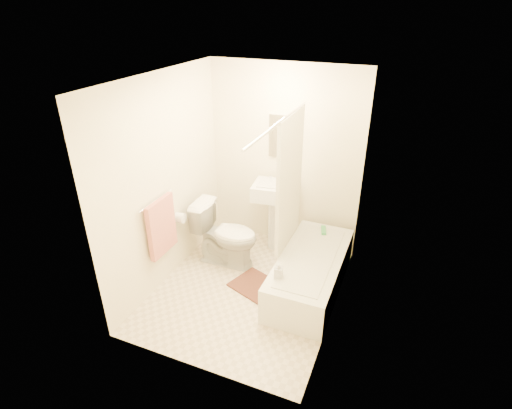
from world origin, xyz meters
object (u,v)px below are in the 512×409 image
at_px(bath_mat, 258,287).
at_px(bathtub, 310,273).
at_px(sink, 274,214).
at_px(toilet, 226,235).
at_px(soap_bottle, 279,270).

bearing_deg(bath_mat, bathtub, 21.93).
relative_size(sink, bath_mat, 1.71).
bearing_deg(bath_mat, toilet, 149.30).
xyz_separation_m(sink, bathtub, (0.69, -0.65, -0.30)).
height_order(toilet, sink, sink).
distance_m(toilet, bath_mat, 0.77).
bearing_deg(bathtub, toilet, 174.19).
bearing_deg(bath_mat, sink, 98.41).
relative_size(toilet, bathtub, 0.53).
bearing_deg(sink, soap_bottle, -75.14).
bearing_deg(toilet, bathtub, -97.21).
height_order(bath_mat, soap_bottle, soap_bottle).
distance_m(sink, bath_mat, 1.02).
relative_size(bathtub, soap_bottle, 8.44).
relative_size(toilet, sink, 0.78).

